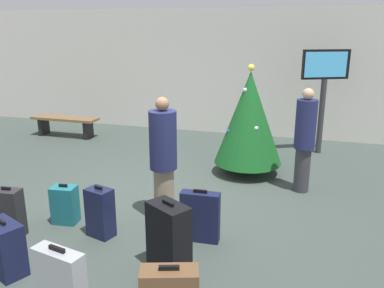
{
  "coord_description": "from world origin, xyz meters",
  "views": [
    {
      "loc": [
        2.21,
        -5.22,
        2.58
      ],
      "look_at": [
        0.55,
        0.31,
        0.9
      ],
      "focal_mm": 37.52,
      "sensor_mm": 36.0,
      "label": 1
    }
  ],
  "objects_px": {
    "suitcase_1": "(100,213)",
    "waiting_bench": "(65,122)",
    "suitcase_4": "(9,213)",
    "suitcase_8": "(65,205)",
    "suitcase_6": "(200,217)",
    "suitcase_2": "(169,239)",
    "flight_info_kiosk": "(324,81)",
    "suitcase_3": "(61,284)",
    "holiday_tree": "(249,118)",
    "traveller_1": "(305,138)",
    "suitcase_7": "(5,248)",
    "traveller_0": "(163,157)"
  },
  "relations": [
    {
      "from": "suitcase_4",
      "to": "suitcase_6",
      "type": "relative_size",
      "value": 0.99
    },
    {
      "from": "flight_info_kiosk",
      "to": "suitcase_1",
      "type": "height_order",
      "value": "flight_info_kiosk"
    },
    {
      "from": "holiday_tree",
      "to": "suitcase_6",
      "type": "bearing_deg",
      "value": -94.0
    },
    {
      "from": "suitcase_1",
      "to": "waiting_bench",
      "type": "bearing_deg",
      "value": 128.15
    },
    {
      "from": "waiting_bench",
      "to": "suitcase_2",
      "type": "xyz_separation_m",
      "value": [
        4.36,
        -4.64,
        0.03
      ]
    },
    {
      "from": "flight_info_kiosk",
      "to": "suitcase_6",
      "type": "xyz_separation_m",
      "value": [
        -1.44,
        -4.26,
        -1.22
      ]
    },
    {
      "from": "suitcase_3",
      "to": "suitcase_4",
      "type": "distance_m",
      "value": 1.87
    },
    {
      "from": "suitcase_4",
      "to": "flight_info_kiosk",
      "type": "bearing_deg",
      "value": 51.99
    },
    {
      "from": "holiday_tree",
      "to": "suitcase_6",
      "type": "distance_m",
      "value": 2.69
    },
    {
      "from": "suitcase_8",
      "to": "suitcase_7",
      "type": "bearing_deg",
      "value": -87.08
    },
    {
      "from": "traveller_1",
      "to": "suitcase_6",
      "type": "xyz_separation_m",
      "value": [
        -1.16,
        -2.0,
        -0.57
      ]
    },
    {
      "from": "traveller_1",
      "to": "suitcase_4",
      "type": "height_order",
      "value": "traveller_1"
    },
    {
      "from": "holiday_tree",
      "to": "suitcase_6",
      "type": "relative_size",
      "value": 2.9
    },
    {
      "from": "holiday_tree",
      "to": "suitcase_8",
      "type": "xyz_separation_m",
      "value": [
        -2.07,
        -2.66,
        -0.77
      ]
    },
    {
      "from": "waiting_bench",
      "to": "suitcase_6",
      "type": "xyz_separation_m",
      "value": [
        4.5,
        -3.89,
        -0.04
      ]
    },
    {
      "from": "suitcase_3",
      "to": "suitcase_8",
      "type": "relative_size",
      "value": 1.28
    },
    {
      "from": "flight_info_kiosk",
      "to": "suitcase_4",
      "type": "xyz_separation_m",
      "value": [
        -3.79,
        -4.85,
        -1.22
      ]
    },
    {
      "from": "flight_info_kiosk",
      "to": "waiting_bench",
      "type": "bearing_deg",
      "value": -176.44
    },
    {
      "from": "flight_info_kiosk",
      "to": "suitcase_2",
      "type": "xyz_separation_m",
      "value": [
        -1.58,
        -5.01,
        -1.14
      ]
    },
    {
      "from": "waiting_bench",
      "to": "suitcase_1",
      "type": "relative_size",
      "value": 2.44
    },
    {
      "from": "flight_info_kiosk",
      "to": "waiting_bench",
      "type": "relative_size",
      "value": 1.3
    },
    {
      "from": "suitcase_4",
      "to": "suitcase_7",
      "type": "relative_size",
      "value": 1.07
    },
    {
      "from": "waiting_bench",
      "to": "suitcase_4",
      "type": "bearing_deg",
      "value": -64.32
    },
    {
      "from": "traveller_1",
      "to": "suitcase_7",
      "type": "relative_size",
      "value": 2.68
    },
    {
      "from": "holiday_tree",
      "to": "waiting_bench",
      "type": "xyz_separation_m",
      "value": [
        -4.68,
        1.3,
        -0.67
      ]
    },
    {
      "from": "traveller_0",
      "to": "suitcase_4",
      "type": "xyz_separation_m",
      "value": [
        -1.71,
        -1.03,
        -0.58
      ]
    },
    {
      "from": "flight_info_kiosk",
      "to": "traveller_0",
      "type": "xyz_separation_m",
      "value": [
        -2.08,
        -3.82,
        -0.64
      ]
    },
    {
      "from": "suitcase_8",
      "to": "waiting_bench",
      "type": "bearing_deg",
      "value": 123.41
    },
    {
      "from": "flight_info_kiosk",
      "to": "suitcase_2",
      "type": "bearing_deg",
      "value": -107.51
    },
    {
      "from": "holiday_tree",
      "to": "suitcase_2",
      "type": "relative_size",
      "value": 2.36
    },
    {
      "from": "suitcase_2",
      "to": "suitcase_6",
      "type": "bearing_deg",
      "value": 79.4
    },
    {
      "from": "traveller_1",
      "to": "suitcase_3",
      "type": "relative_size",
      "value": 2.35
    },
    {
      "from": "suitcase_6",
      "to": "suitcase_2",
      "type": "bearing_deg",
      "value": -100.6
    },
    {
      "from": "suitcase_2",
      "to": "flight_info_kiosk",
      "type": "bearing_deg",
      "value": 72.49
    },
    {
      "from": "suitcase_3",
      "to": "suitcase_4",
      "type": "height_order",
      "value": "suitcase_3"
    },
    {
      "from": "suitcase_1",
      "to": "suitcase_2",
      "type": "bearing_deg",
      "value": -24.27
    },
    {
      "from": "suitcase_3",
      "to": "suitcase_8",
      "type": "height_order",
      "value": "suitcase_3"
    },
    {
      "from": "waiting_bench",
      "to": "suitcase_1",
      "type": "bearing_deg",
      "value": -51.85
    },
    {
      "from": "suitcase_6",
      "to": "suitcase_7",
      "type": "bearing_deg",
      "value": -145.16
    },
    {
      "from": "flight_info_kiosk",
      "to": "traveller_1",
      "type": "relative_size",
      "value": 1.28
    },
    {
      "from": "holiday_tree",
      "to": "traveller_0",
      "type": "height_order",
      "value": "holiday_tree"
    },
    {
      "from": "suitcase_3",
      "to": "suitcase_6",
      "type": "xyz_separation_m",
      "value": [
        0.85,
        1.7,
        -0.02
      ]
    },
    {
      "from": "suitcase_8",
      "to": "holiday_tree",
      "type": "bearing_deg",
      "value": 52.03
    },
    {
      "from": "flight_info_kiosk",
      "to": "waiting_bench",
      "type": "xyz_separation_m",
      "value": [
        -5.94,
        -0.37,
        -1.17
      ]
    },
    {
      "from": "holiday_tree",
      "to": "suitcase_4",
      "type": "distance_m",
      "value": 4.13
    },
    {
      "from": "suitcase_2",
      "to": "suitcase_8",
      "type": "xyz_separation_m",
      "value": [
        -1.75,
        0.69,
        -0.14
      ]
    },
    {
      "from": "suitcase_4",
      "to": "suitcase_8",
      "type": "xyz_separation_m",
      "value": [
        0.46,
        0.52,
        -0.06
      ]
    },
    {
      "from": "suitcase_1",
      "to": "suitcase_4",
      "type": "height_order",
      "value": "suitcase_1"
    },
    {
      "from": "suitcase_3",
      "to": "suitcase_7",
      "type": "relative_size",
      "value": 1.14
    },
    {
      "from": "traveller_1",
      "to": "suitcase_6",
      "type": "relative_size",
      "value": 2.48
    }
  ]
}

